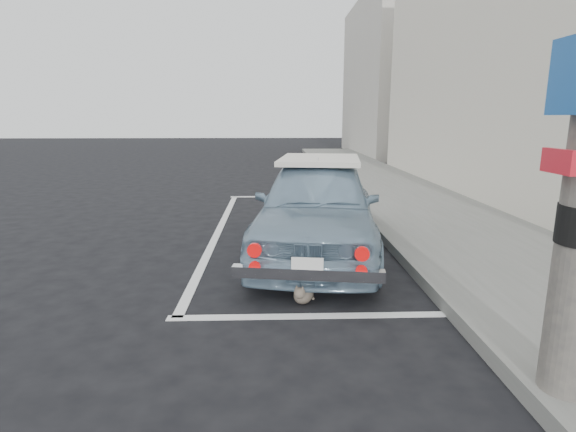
# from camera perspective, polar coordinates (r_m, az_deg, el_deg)

# --- Properties ---
(ground) EXTENTS (80.00, 80.00, 0.00)m
(ground) POSITION_cam_1_polar(r_m,az_deg,el_deg) (5.08, -2.60, -10.32)
(ground) COLOR black
(ground) RESTS_ON ground
(sidewalk) EXTENTS (2.80, 40.00, 0.15)m
(sidewalk) POSITION_cam_1_polar(r_m,az_deg,el_deg) (7.62, 22.44, -2.89)
(sidewalk) COLOR slate
(sidewalk) RESTS_ON ground
(building_far) EXTENTS (3.50, 10.00, 8.00)m
(building_far) POSITION_cam_1_polar(r_m,az_deg,el_deg) (25.55, 12.87, 16.69)
(building_far) COLOR #BBB3A9
(building_far) RESTS_ON ground
(pline_rear) EXTENTS (3.00, 0.12, 0.01)m
(pline_rear) POSITION_cam_1_polar(r_m,az_deg,el_deg) (4.64, 3.67, -12.57)
(pline_rear) COLOR silver
(pline_rear) RESTS_ON ground
(pline_front) EXTENTS (3.00, 0.12, 0.01)m
(pline_front) POSITION_cam_1_polar(r_m,az_deg,el_deg) (11.36, 0.28, 2.49)
(pline_front) COLOR silver
(pline_front) RESTS_ON ground
(pline_side) EXTENTS (0.12, 7.00, 0.01)m
(pline_side) POSITION_cam_1_polar(r_m,az_deg,el_deg) (7.99, -8.83, -1.92)
(pline_side) COLOR silver
(pline_side) RESTS_ON ground
(retro_coupe) EXTENTS (2.26, 4.35, 1.41)m
(retro_coupe) POSITION_cam_1_polar(r_m,az_deg,el_deg) (6.55, 3.81, 1.40)
(retro_coupe) COLOR #7693AA
(retro_coupe) RESTS_ON ground
(cat) EXTENTS (0.31, 0.43, 0.25)m
(cat) POSITION_cam_1_polar(r_m,az_deg,el_deg) (4.89, 1.95, -9.78)
(cat) COLOR #6A5B51
(cat) RESTS_ON ground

